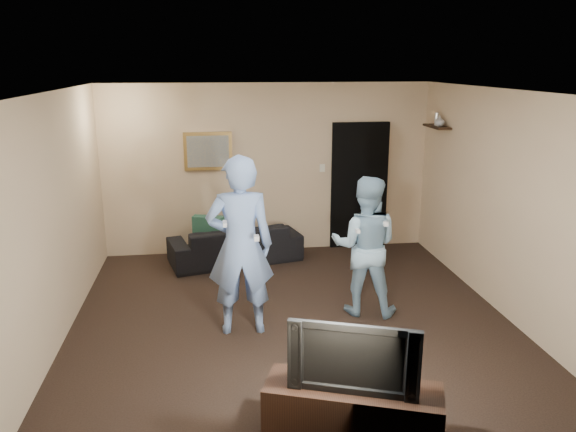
{
  "coord_description": "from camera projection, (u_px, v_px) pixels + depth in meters",
  "views": [
    {
      "loc": [
        -0.86,
        -5.97,
        2.9
      ],
      "look_at": [
        0.01,
        0.3,
        1.15
      ],
      "focal_mm": 35.0,
      "sensor_mm": 36.0,
      "label": 1
    }
  ],
  "objects": [
    {
      "name": "throw_pillow",
      "position": [
        209.0,
        231.0,
        8.26
      ],
      "size": [
        0.49,
        0.28,
        0.47
      ],
      "primitive_type": "cube",
      "rotation": [
        0.0,
        0.0,
        -0.31
      ],
      "color": "#164435",
      "rests_on": "sofa"
    },
    {
      "name": "doorway",
      "position": [
        359.0,
        186.0,
        8.87
      ],
      "size": [
        0.9,
        0.06,
        2.0
      ],
      "primitive_type": "cube",
      "color": "black",
      "rests_on": "ground"
    },
    {
      "name": "ground",
      "position": [
        291.0,
        317.0,
        6.59
      ],
      "size": [
        5.0,
        5.0,
        0.0
      ],
      "primitive_type": "plane",
      "color": "black",
      "rests_on": "ground"
    },
    {
      "name": "ceiling",
      "position": [
        291.0,
        91.0,
        5.9
      ],
      "size": [
        5.0,
        5.0,
        0.04
      ],
      "primitive_type": "cube",
      "color": "silver",
      "rests_on": "wall_back"
    },
    {
      "name": "wall_back",
      "position": [
        268.0,
        169.0,
        8.63
      ],
      "size": [
        5.0,
        0.04,
        2.6
      ],
      "primitive_type": "cube",
      "color": "tan",
      "rests_on": "ground"
    },
    {
      "name": "shelf_vase",
      "position": [
        440.0,
        121.0,
        7.99
      ],
      "size": [
        0.18,
        0.18,
        0.15
      ],
      "primitive_type": "imported",
      "rotation": [
        0.0,
        0.0,
        0.37
      ],
      "color": "#A7A7AC",
      "rests_on": "wall_shelf"
    },
    {
      "name": "wall_front",
      "position": [
        343.0,
        302.0,
        3.85
      ],
      "size": [
        5.0,
        0.04,
        2.6
      ],
      "primitive_type": "cube",
      "color": "tan",
      "rests_on": "ground"
    },
    {
      "name": "painting_canvas",
      "position": [
        208.0,
        151.0,
        8.38
      ],
      "size": [
        0.62,
        0.01,
        0.47
      ],
      "primitive_type": "cube",
      "color": "slate",
      "rests_on": "painting_frame"
    },
    {
      "name": "wii_player_right",
      "position": [
        365.0,
        246.0,
        6.53
      ],
      "size": [
        0.96,
        0.85,
        1.65
      ],
      "color": "#8DB2CD",
      "rests_on": "ground"
    },
    {
      "name": "wall_shelf",
      "position": [
        437.0,
        127.0,
        8.09
      ],
      "size": [
        0.2,
        0.6,
        0.03
      ],
      "primitive_type": "cube",
      "color": "black",
      "rests_on": "wall_right"
    },
    {
      "name": "wii_player_left",
      "position": [
        240.0,
        246.0,
        6.01
      ],
      "size": [
        0.73,
        0.53,
        1.98
      ],
      "color": "#7C9CD7",
      "rests_on": "ground"
    },
    {
      "name": "wall_left",
      "position": [
        56.0,
        218.0,
        5.91
      ],
      "size": [
        0.04,
        5.0,
        2.6
      ],
      "primitive_type": "cube",
      "color": "tan",
      "rests_on": "ground"
    },
    {
      "name": "sofa",
      "position": [
        235.0,
        243.0,
        8.36
      ],
      "size": [
        2.04,
        1.18,
        0.56
      ],
      "primitive_type": "imported",
      "rotation": [
        0.0,
        0.0,
        3.38
      ],
      "color": "black",
      "rests_on": "ground"
    },
    {
      "name": "light_switch",
      "position": [
        322.0,
        168.0,
        8.72
      ],
      "size": [
        0.08,
        0.02,
        0.12
      ],
      "primitive_type": "cube",
      "color": "silver",
      "rests_on": "wall_back"
    },
    {
      "name": "tv_console",
      "position": [
        352.0,
        414.0,
        4.36
      ],
      "size": [
        1.42,
        0.87,
        0.48
      ],
      "primitive_type": "cube",
      "rotation": [
        0.0,
        0.0,
        -0.35
      ],
      "color": "black",
      "rests_on": "ground"
    },
    {
      "name": "wall_right",
      "position": [
        502.0,
        203.0,
        6.57
      ],
      "size": [
        0.04,
        5.0,
        2.6
      ],
      "primitive_type": "cube",
      "color": "tan",
      "rests_on": "ground"
    },
    {
      "name": "shelf_figurine",
      "position": [
        437.0,
        119.0,
        8.09
      ],
      "size": [
        0.06,
        0.06,
        0.18
      ],
      "primitive_type": "cylinder",
      "color": "silver",
      "rests_on": "wall_shelf"
    },
    {
      "name": "television",
      "position": [
        354.0,
        354.0,
        4.22
      ],
      "size": [
        0.97,
        0.46,
        0.57
      ],
      "primitive_type": "imported",
      "rotation": [
        0.0,
        0.0,
        -0.35
      ],
      "color": "black",
      "rests_on": "tv_console"
    },
    {
      "name": "painting_frame",
      "position": [
        208.0,
        151.0,
        8.41
      ],
      "size": [
        0.72,
        0.05,
        0.57
      ],
      "primitive_type": "cube",
      "color": "olive",
      "rests_on": "wall_back"
    }
  ]
}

